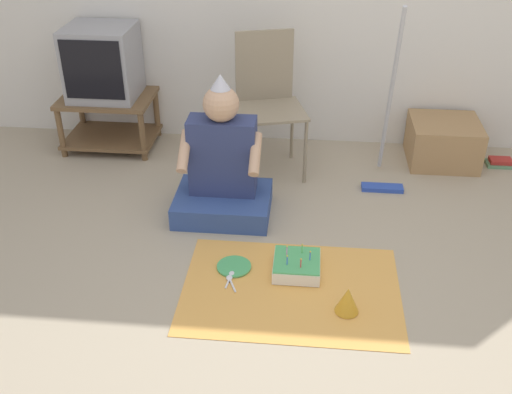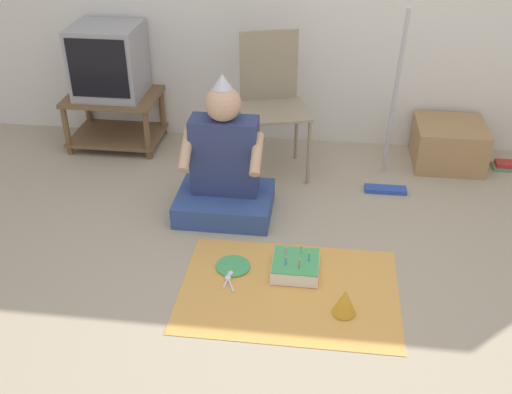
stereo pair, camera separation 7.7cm
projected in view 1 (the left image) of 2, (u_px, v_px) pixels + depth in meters
The scene contains 14 objects.
ground_plane at pixel (290, 300), 3.12m from camera, with size 16.00×16.00×0.00m, color tan.
tv_stand at pixel (110, 116), 4.55m from camera, with size 0.68×0.50×0.41m.
tv at pixel (103, 62), 4.34m from camera, with size 0.48×0.45×0.52m.
folding_chair at pixel (267, 94), 4.10m from camera, with size 0.56×0.53×0.97m.
cardboard_box_stack at pixel (443, 142), 4.38m from camera, with size 0.49×0.47×0.31m.
dust_mop at pixel (387, 137), 3.98m from camera, with size 0.28×0.35×1.23m.
book_pile at pixel (500, 162), 4.38m from camera, with size 0.19×0.13×0.05m.
person_seated at pixel (223, 171), 3.71m from camera, with size 0.60×0.47×0.91m.
party_cloth at pixel (290, 289), 3.19m from camera, with size 1.16×0.82×0.01m.
birthday_cake at pixel (297, 265), 3.30m from camera, with size 0.26×0.26×0.14m.
party_hat_blue at pixel (347, 300), 3.01m from camera, with size 0.12×0.12×0.14m.
paper_plate at pixel (234, 266), 3.35m from camera, with size 0.19×0.19×0.01m.
plastic_spoon_near at pixel (231, 276), 3.28m from camera, with size 0.04×0.14×0.01m.
plastic_spoon_far at pixel (230, 279), 3.25m from camera, with size 0.07×0.14×0.01m.
Camera 1 is at (0.05, -2.39, 2.08)m, focal length 42.00 mm.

